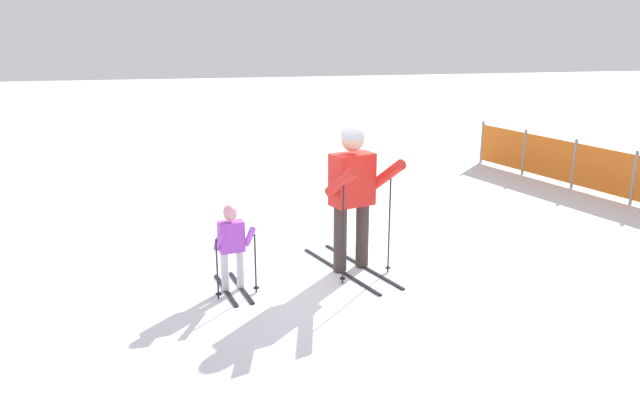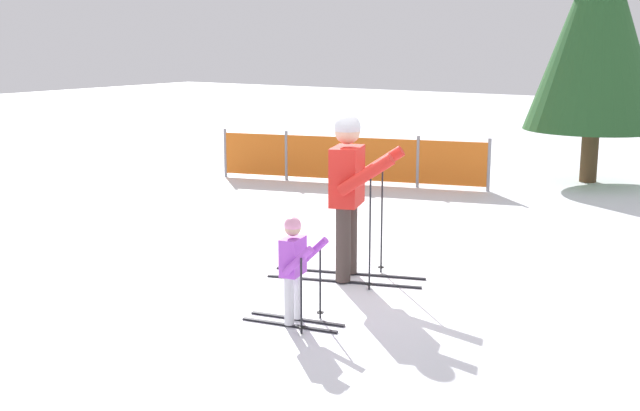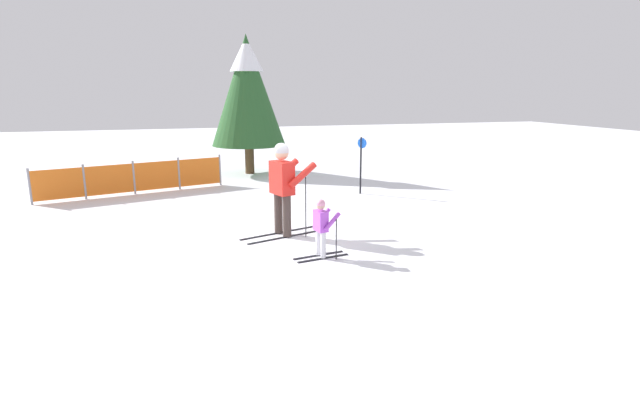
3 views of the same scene
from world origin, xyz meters
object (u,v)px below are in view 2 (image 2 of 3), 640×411
object	(u,v)px
skier_adult	(350,181)
safety_fence	(350,159)
skier_child	(294,263)
conifer_far	(598,25)

from	to	relation	value
skier_adult	safety_fence	xyz separation A→B (m)	(-3.16, 5.15, -0.64)
skier_child	conifer_far	xyz separation A→B (m)	(0.13, 9.34, 2.29)
skier_adult	conifer_far	distance (m)	8.03
skier_adult	conifer_far	bearing A→B (deg)	67.75
skier_adult	safety_fence	bearing A→B (deg)	102.74
skier_adult	safety_fence	world-z (taller)	skier_adult
safety_fence	conifer_far	distance (m)	5.11
skier_child	conifer_far	size ratio (longest dim) A/B	0.22
skier_adult	conifer_far	world-z (taller)	conifer_far
safety_fence	skier_adult	bearing A→B (deg)	-58.46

